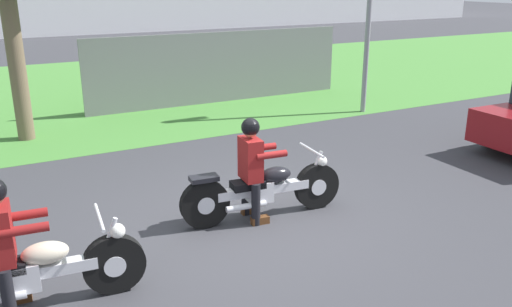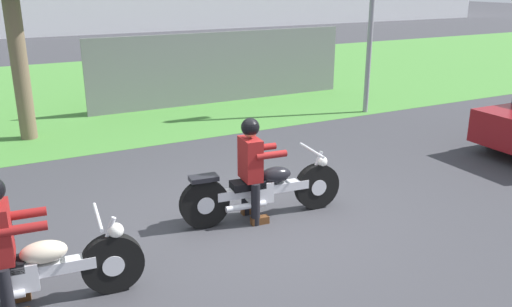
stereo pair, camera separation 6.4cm
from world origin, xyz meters
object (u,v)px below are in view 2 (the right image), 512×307
rider_lead (252,161)px  rider_follow (1,236)px  motorcycle_lead (264,190)px  motorcycle_follow (27,273)px

rider_lead → rider_follow: rider_lead is taller
motorcycle_lead → motorcycle_follow: 3.12m
motorcycle_lead → rider_lead: size_ratio=1.63×
motorcycle_lead → motorcycle_follow: bearing=-159.8°
rider_lead → motorcycle_follow: 3.00m
motorcycle_follow → rider_follow: rider_follow is taller
rider_follow → motorcycle_follow: bearing=-0.8°
motorcycle_lead → rider_lead: bearing=179.2°
motorcycle_follow → rider_lead: bearing=21.4°
motorcycle_follow → rider_follow: (-0.17, 0.02, 0.43)m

